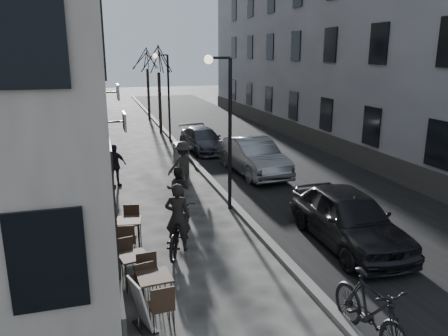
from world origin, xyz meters
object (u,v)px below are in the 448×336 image
pedestrian_far (114,166)px  car_near (349,218)px  tree_far (147,59)px  car_far (203,140)px  pedestrian_near (177,189)px  moped (371,311)px  tree_near (158,60)px  bistro_set_c (129,231)px  streetlamp_far (166,88)px  pedestrian_mid (183,166)px  streetlamp_near (225,117)px  bicycle (178,230)px  bistro_set_a (155,290)px  utility_cabinet (181,160)px  sign_board (141,309)px  car_mid (253,156)px  bistro_set_b (134,267)px

pedestrian_far → car_near: (5.89, -7.38, -0.07)m
tree_far → car_far: tree_far is taller
pedestrian_near → moped: size_ratio=0.70×
tree_near → bistro_set_c: size_ratio=3.42×
streetlamp_far → pedestrian_mid: (-0.89, -9.37, -2.22)m
streetlamp_near → pedestrian_near: streetlamp_near is taller
bicycle → car_far: bearing=-85.5°
bistro_set_a → pedestrian_far: bearing=87.7°
tree_near → car_far: tree_near is taller
streetlamp_far → bistro_set_c: 14.77m
bistro_set_a → utility_cabinet: 10.11m
sign_board → bicycle: bearing=49.9°
bistro_set_c → pedestrian_far: pedestrian_far is taller
streetlamp_far → bicycle: (-2.10, -14.65, -2.59)m
sign_board → car_mid: bearing=41.2°
tree_far → bicycle: (-2.17, -23.65, -4.09)m
tree_far → pedestrian_mid: tree_far is taller
bicycle → pedestrian_far: 6.55m
tree_far → bistro_set_a: tree_far is taller
streetlamp_near → moped: bearing=-86.0°
car_mid → tree_far: bearing=94.3°
streetlamp_far → bistro_set_b: bearing=-101.9°
streetlamp_near → tree_far: (0.07, 21.00, 1.50)m
streetlamp_near → bistro_set_b: size_ratio=3.26×
car_near → car_far: bearing=96.5°
streetlamp_near → pedestrian_far: streetlamp_near is taller
bistro_set_c → car_far: (4.77, 11.08, 0.12)m
bistro_set_c → pedestrian_mid: pedestrian_mid is taller
streetlamp_far → pedestrian_mid: 9.67m
tree_near → moped: tree_near is taller
streetlamp_near → pedestrian_near: 2.87m
car_far → streetlamp_near: bearing=-104.3°
bistro_set_b → pedestrian_mid: size_ratio=0.83×
tree_near → bistro_set_b: tree_near is taller
tree_far → bicycle: tree_far is taller
streetlamp_near → tree_near: 15.08m
bistro_set_b → streetlamp_far: bearing=66.1°
tree_near → car_near: tree_near is taller
bistro_set_a → bistro_set_b: bistro_set_a is taller
utility_cabinet → car_near: size_ratio=0.31×
car_near → moped: bearing=-114.8°
bistro_set_b → sign_board: size_ratio=1.50×
pedestrian_far → sign_board: bearing=-112.3°
pedestrian_near → car_far: 9.12m
pedestrian_near → pedestrian_far: size_ratio=0.90×
tree_near → bicycle: size_ratio=2.61×
tree_near → bistro_set_c: tree_near is taller
pedestrian_mid → car_far: bearing=-116.4°
tree_far → utility_cabinet: bearing=-92.4°
tree_near → bistro_set_a: (-3.17, -20.38, -4.17)m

